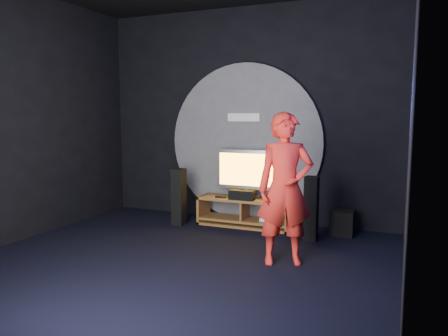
% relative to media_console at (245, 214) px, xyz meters
% --- Properties ---
extents(floor, '(5.00, 5.00, 0.00)m').
position_rel_media_console_xyz_m(floor, '(-0.16, -2.05, -0.19)').
color(floor, black).
rests_on(floor, ground).
extents(back_wall, '(5.00, 0.04, 3.50)m').
position_rel_media_console_xyz_m(back_wall, '(-0.16, 0.45, 1.56)').
color(back_wall, black).
rests_on(back_wall, ground).
extents(left_wall, '(0.04, 5.00, 3.50)m').
position_rel_media_console_xyz_m(left_wall, '(-2.66, -2.05, 1.56)').
color(left_wall, black).
rests_on(left_wall, ground).
extents(right_wall, '(0.04, 5.00, 3.50)m').
position_rel_media_console_xyz_m(right_wall, '(2.34, -2.05, 1.56)').
color(right_wall, black).
rests_on(right_wall, ground).
extents(wall_disc_panel, '(2.60, 0.11, 2.60)m').
position_rel_media_console_xyz_m(wall_disc_panel, '(-0.16, 0.39, 1.11)').
color(wall_disc_panel, '#515156').
rests_on(wall_disc_panel, ground).
extents(media_console, '(1.50, 0.45, 0.45)m').
position_rel_media_console_xyz_m(media_console, '(0.00, 0.00, 0.00)').
color(media_console, brown).
rests_on(media_console, ground).
extents(tv, '(1.01, 0.22, 0.76)m').
position_rel_media_console_xyz_m(tv, '(-0.01, 0.07, 0.67)').
color(tv, '#B2B2BA').
rests_on(tv, media_console).
extents(center_speaker, '(0.40, 0.15, 0.15)m').
position_rel_media_console_xyz_m(center_speaker, '(-0.01, -0.14, 0.33)').
color(center_speaker, black).
rests_on(center_speaker, media_console).
extents(remote, '(0.18, 0.05, 0.02)m').
position_rel_media_console_xyz_m(remote, '(-0.37, -0.12, 0.27)').
color(remote, black).
rests_on(remote, media_console).
extents(tower_speaker_left, '(0.18, 0.20, 0.91)m').
position_rel_media_console_xyz_m(tower_speaker_left, '(-1.02, -0.33, 0.26)').
color(tower_speaker_left, black).
rests_on(tower_speaker_left, ground).
extents(tower_speaker_right, '(0.18, 0.20, 0.91)m').
position_rel_media_console_xyz_m(tower_speaker_right, '(1.12, -0.37, 0.26)').
color(tower_speaker_right, black).
rests_on(tower_speaker_right, ground).
extents(subwoofer, '(0.33, 0.33, 0.37)m').
position_rel_media_console_xyz_m(subwoofer, '(1.50, 0.07, -0.01)').
color(subwoofer, black).
rests_on(subwoofer, ground).
extents(player, '(0.78, 0.66, 1.80)m').
position_rel_media_console_xyz_m(player, '(1.02, -1.45, 0.71)').
color(player, red).
rests_on(player, ground).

